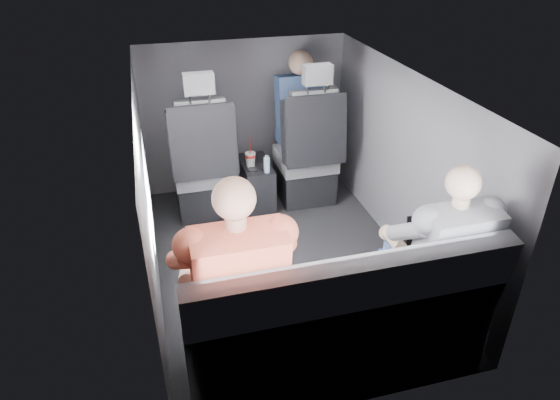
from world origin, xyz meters
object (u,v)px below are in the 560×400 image
object	(u,v)px
soda_cup	(250,159)
passenger_front_right	(300,110)
water_bottle	(267,165)
front_seat_left	(204,171)
laptop_black	(427,239)
center_console	(256,184)
passenger_rear_left	(235,284)
front_seat_right	(307,159)
rear_bench	(336,329)
laptop_white	(225,268)
passenger_rear_right	(436,254)

from	to	relation	value
soda_cup	passenger_front_right	world-z (taller)	passenger_front_right
soda_cup	water_bottle	world-z (taller)	soda_cup
front_seat_left	laptop_black	bearing A→B (deg)	-57.55
center_console	passenger_rear_left	xyz separation A→B (m)	(-0.51, -1.85, 0.45)
front_seat_right	laptop_black	size ratio (longest dim) A/B	3.18
rear_bench	soda_cup	size ratio (longest dim) A/B	5.94
soda_cup	laptop_white	distance (m)	1.72
passenger_rear_right	water_bottle	bearing A→B (deg)	108.36
passenger_front_right	passenger_rear_right	bearing A→B (deg)	-85.86
center_console	laptop_white	bearing A→B (deg)	-107.73
soda_cup	passenger_rear_left	distance (m)	1.87
laptop_white	center_console	bearing A→B (deg)	72.27
rear_bench	laptop_white	size ratio (longest dim) A/B	4.06
front_seat_left	center_console	xyz separation A→B (m)	(0.45, 0.04, -0.20)
center_console	laptop_black	distance (m)	1.87
center_console	passenger_rear_left	distance (m)	1.97
front_seat_left	laptop_white	size ratio (longest dim) A/B	3.21
rear_bench	front_seat_right	bearing A→B (deg)	76.69
laptop_black	passenger_front_right	xyz separation A→B (m)	(-0.16, 1.93, 0.12)
center_console	laptop_white	distance (m)	1.82
rear_bench	passenger_front_right	distance (m)	2.25
center_console	passenger_front_right	world-z (taller)	passenger_front_right
water_bottle	passenger_front_right	world-z (taller)	passenger_front_right
passenger_rear_right	laptop_white	bearing A→B (deg)	171.96
front_seat_left	laptop_black	distance (m)	2.00
center_console	laptop_white	world-z (taller)	laptop_white
laptop_black	soda_cup	bearing A→B (deg)	111.87
front_seat_right	passenger_rear_left	world-z (taller)	passenger_rear_left
rear_bench	soda_cup	distance (m)	1.90
soda_cup	passenger_rear_left	world-z (taller)	passenger_rear_left
water_bottle	passenger_rear_left	world-z (taller)	passenger_rear_left
soda_cup	front_seat_left	bearing A→B (deg)	179.33
rear_bench	passenger_rear_right	bearing A→B (deg)	9.01
soda_cup	water_bottle	bearing A→B (deg)	-53.13
passenger_rear_left	passenger_front_right	xyz separation A→B (m)	(0.97, 2.07, 0.10)
soda_cup	center_console	bearing A→B (deg)	39.01
laptop_white	front_seat_right	bearing A→B (deg)	58.99
front_seat_right	passenger_front_right	distance (m)	0.44
passenger_rear_left	center_console	bearing A→B (deg)	74.43
soda_cup	passenger_rear_left	bearing A→B (deg)	-104.31
passenger_rear_left	passenger_rear_right	xyz separation A→B (m)	(1.12, 0.00, -0.03)
laptop_white	laptop_black	world-z (taller)	laptop_white
rear_bench	passenger_front_right	world-z (taller)	passenger_front_right
water_bottle	laptop_black	bearing A→B (deg)	-69.76
center_console	rear_bench	distance (m)	1.94
rear_bench	laptop_white	xyz separation A→B (m)	(-0.54, 0.26, 0.33)
laptop_white	passenger_rear_right	size ratio (longest dim) A/B	0.33
laptop_white	front_seat_left	bearing A→B (deg)	86.91
front_seat_left	passenger_rear_right	xyz separation A→B (m)	(1.05, -1.81, 0.22)
water_bottle	laptop_white	size ratio (longest dim) A/B	0.37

